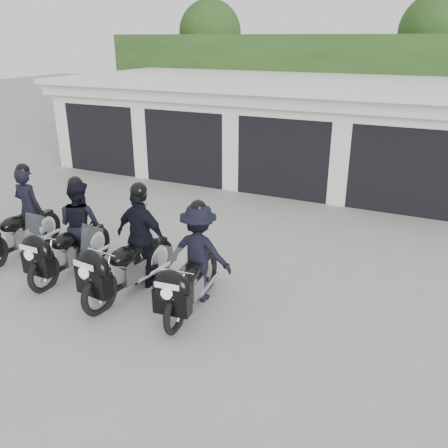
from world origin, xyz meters
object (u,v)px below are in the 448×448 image
at_px(police_bike_a, 18,220).
at_px(police_bike_c, 135,246).
at_px(police_bike_b, 74,232).
at_px(police_bike_d, 195,261).

height_order(police_bike_a, police_bike_c, police_bike_c).
distance_m(police_bike_b, police_bike_c, 1.48).
height_order(police_bike_b, police_bike_c, police_bike_c).
xyz_separation_m(police_bike_c, police_bike_d, (1.18, 0.03, -0.06)).
bearing_deg(police_bike_c, police_bike_d, 8.07).
bearing_deg(police_bike_c, police_bike_a, -176.89).
distance_m(police_bike_b, police_bike_d, 2.65).
xyz_separation_m(police_bike_b, police_bike_d, (2.65, -0.09, -0.01)).
xyz_separation_m(police_bike_a, police_bike_c, (2.98, -0.19, 0.08)).
bearing_deg(police_bike_d, police_bike_b, 172.01).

